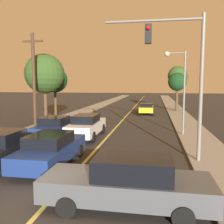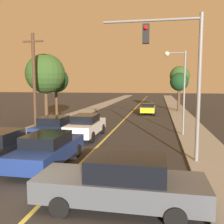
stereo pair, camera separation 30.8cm
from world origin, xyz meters
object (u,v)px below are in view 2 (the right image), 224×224
at_px(car_outer_lane_front, 2,147).
at_px(streetlamp_right, 179,80).
at_px(car_far_oncoming, 148,108).
at_px(tree_left_near, 45,74).
at_px(car_near_lane_front, 49,149).
at_px(traffic_signal_mast, 178,64).
at_px(tree_left_far, 56,80).
at_px(car_outer_lane_second, 55,127).
at_px(tree_right_near, 179,82).
at_px(car_near_lane_second, 86,126).
at_px(tree_right_far, 180,76).
at_px(utility_pole_left, 34,81).
at_px(car_crossing_right, 122,182).

height_order(car_outer_lane_front, streetlamp_right, streetlamp_right).
distance_m(car_far_oncoming, tree_left_near, 14.44).
relative_size(car_near_lane_front, car_far_oncoming, 1.29).
relative_size(traffic_signal_mast, tree_left_far, 1.30).
distance_m(car_outer_lane_second, tree_right_near, 21.34).
bearing_deg(streetlamp_right, tree_left_near, 170.93).
bearing_deg(car_near_lane_second, tree_right_near, 67.11).
bearing_deg(tree_right_far, tree_right_near, -96.12).
height_order(car_near_lane_front, traffic_signal_mast, traffic_signal_mast).
xyz_separation_m(car_near_lane_front, car_near_lane_second, (0.00, 6.16, 0.08)).
bearing_deg(tree_left_far, tree_left_near, -86.10).
relative_size(traffic_signal_mast, tree_left_near, 1.10).
distance_m(utility_pole_left, tree_left_near, 3.04).
bearing_deg(car_crossing_right, car_outer_lane_front, 63.43).
relative_size(car_near_lane_second, car_far_oncoming, 1.26).
relative_size(utility_pole_left, tree_left_far, 1.40).
distance_m(traffic_signal_mast, utility_pole_left, 11.46).
xyz_separation_m(car_outer_lane_front, streetlamp_right, (8.67, 8.30, 3.23)).
bearing_deg(tree_right_far, car_crossing_right, -97.55).
bearing_deg(car_outer_lane_second, tree_right_far, 63.31).
distance_m(car_near_lane_front, car_near_lane_second, 6.16).
distance_m(car_crossing_right, traffic_signal_mast, 6.63).
xyz_separation_m(car_near_lane_front, utility_pole_left, (-4.24, 6.85, 3.21)).
bearing_deg(tree_left_far, traffic_signal_mast, -45.19).
xyz_separation_m(traffic_signal_mast, streetlamp_right, (0.55, 6.43, -0.68)).
bearing_deg(tree_left_near, tree_left_far, 93.90).
height_order(car_far_oncoming, tree_right_near, tree_right_near).
height_order(car_outer_lane_front, tree_left_near, tree_left_near).
distance_m(car_outer_lane_front, streetlamp_right, 12.43).
xyz_separation_m(streetlamp_right, tree_right_far, (1.41, 17.86, 0.82)).
bearing_deg(car_crossing_right, utility_pole_left, 38.70).
height_order(car_outer_lane_second, tree_right_near, tree_right_near).
height_order(car_outer_lane_second, streetlamp_right, streetlamp_right).
distance_m(car_outer_lane_front, car_crossing_right, 6.94).
height_order(car_crossing_right, tree_left_near, tree_left_near).
height_order(car_crossing_right, streetlamp_right, streetlamp_right).
xyz_separation_m(tree_left_far, tree_right_far, (12.76, 13.43, 0.72)).
bearing_deg(car_far_oncoming, streetlamp_right, 102.11).
bearing_deg(tree_left_far, car_near_lane_front, -68.49).
bearing_deg(tree_right_far, streetlamp_right, -94.51).
bearing_deg(tree_right_far, car_near_lane_second, -111.76).
relative_size(car_near_lane_front, car_outer_lane_front, 1.20).
bearing_deg(utility_pole_left, car_outer_lane_second, -27.56).
relative_size(car_outer_lane_second, car_crossing_right, 0.82).
xyz_separation_m(streetlamp_right, tree_left_far, (-11.35, 4.44, 0.10)).
relative_size(tree_right_near, tree_right_far, 0.84).
xyz_separation_m(car_crossing_right, utility_pole_left, (-8.22, 10.26, 3.19)).
height_order(car_outer_lane_second, tree_left_far, tree_left_far).
height_order(car_outer_lane_front, tree_right_near, tree_right_near).
relative_size(utility_pole_left, tree_right_near, 1.42).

